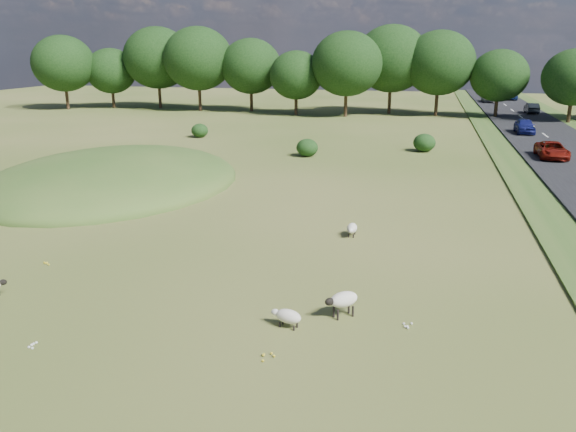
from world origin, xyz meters
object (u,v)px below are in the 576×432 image
object	(u,v)px
sheep_2	(287,316)
car_2	(525,126)
sheep_1	(343,300)
car_1	(532,108)
car_5	(490,97)
car_3	(552,150)
car_0	(510,95)
sheep_0	(352,228)

from	to	relation	value
sheep_2	car_2	distance (m)	47.97
sheep_1	car_1	world-z (taller)	car_1
car_2	car_5	distance (m)	35.53
car_2	car_3	xyz separation A→B (m)	(0.00, -13.87, -0.10)
sheep_2	car_1	distance (m)	67.82
sheep_1	sheep_2	world-z (taller)	sheep_1
sheep_1	car_0	world-z (taller)	car_0
sheep_2	car_0	world-z (taller)	car_0
sheep_1	car_5	xyz separation A→B (m)	(12.32, 80.28, 0.33)
sheep_1	sheep_2	size ratio (longest dim) A/B	1.07
sheep_1	car_5	distance (m)	81.22
car_3	car_5	distance (m)	49.39
car_2	car_0	bearing A→B (deg)	84.65
sheep_2	car_3	world-z (taller)	car_3
sheep_2	car_3	xyz separation A→B (m)	(13.95, 32.02, 0.50)
car_0	car_3	xyz separation A→B (m)	(-3.80, -54.41, -0.06)
sheep_0	sheep_1	distance (m)	8.55
sheep_0	car_3	distance (m)	25.94
car_5	car_0	bearing A→B (deg)	52.88
sheep_1	car_3	world-z (taller)	car_3
sheep_1	car_3	xyz separation A→B (m)	(12.32, 30.89, 0.26)
sheep_0	sheep_2	size ratio (longest dim) A/B	0.97
sheep_2	car_1	size ratio (longest dim) A/B	0.27
sheep_0	car_1	world-z (taller)	car_1
car_0	car_1	bearing A→B (deg)	90.00
sheep_1	sheep_2	distance (m)	2.00
car_2	car_3	size ratio (longest dim) A/B	0.94
car_2	car_3	world-z (taller)	car_2
sheep_2	car_2	size ratio (longest dim) A/B	0.26
car_5	sheep_1	bearing A→B (deg)	-98.73
car_5	car_2	bearing A→B (deg)	-90.00
sheep_1	car_0	bearing A→B (deg)	-141.42
car_0	car_1	xyz separation A→B (m)	(0.00, -20.98, -0.01)
car_1	car_5	world-z (taller)	car_5
car_1	car_2	world-z (taller)	car_2
car_3	car_5	size ratio (longest dim) A/B	0.90
car_0	car_1	size ratio (longest dim) A/B	1.15
car_1	car_3	bearing A→B (deg)	83.52
sheep_2	car_2	bearing A→B (deg)	-92.85
sheep_0	sheep_2	bearing A→B (deg)	-4.11
sheep_1	car_2	bearing A→B (deg)	-146.11
sheep_1	car_5	world-z (taller)	car_5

